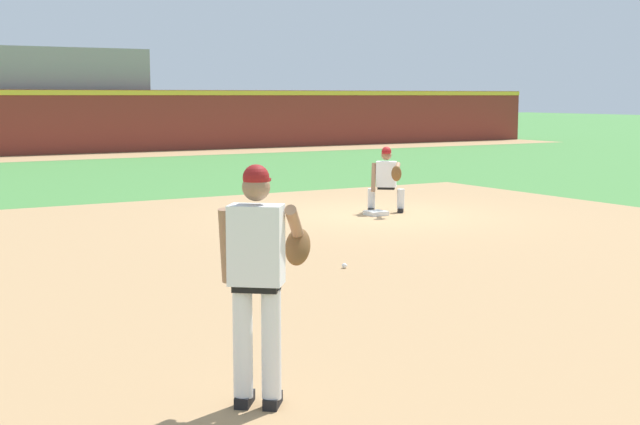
# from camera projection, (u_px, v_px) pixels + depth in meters

# --- Properties ---
(ground_plane) EXTENTS (160.00, 160.00, 0.00)m
(ground_plane) POSITION_uv_depth(u_px,v_px,m) (376.00, 215.00, 17.69)
(ground_plane) COLOR #47843D
(infield_dirt_patch) EXTENTS (18.00, 18.00, 0.01)m
(infield_dirt_patch) POSITION_uv_depth(u_px,v_px,m) (343.00, 268.00, 12.24)
(infield_dirt_patch) COLOR tan
(infield_dirt_patch) RESTS_ON ground
(warning_track_strip) EXTENTS (48.00, 3.20, 0.01)m
(warning_track_strip) POSITION_uv_depth(u_px,v_px,m) (89.00, 156.00, 34.77)
(warning_track_strip) COLOR tan
(warning_track_strip) RESTS_ON ground
(first_base_bag) EXTENTS (0.38, 0.38, 0.09)m
(first_base_bag) POSITION_uv_depth(u_px,v_px,m) (376.00, 213.00, 17.68)
(first_base_bag) COLOR white
(first_base_bag) RESTS_ON ground
(baseball) EXTENTS (0.07, 0.07, 0.07)m
(baseball) POSITION_uv_depth(u_px,v_px,m) (344.00, 266.00, 12.25)
(baseball) COLOR white
(baseball) RESTS_ON ground
(pitcher) EXTENTS (0.85, 0.54, 1.86)m
(pitcher) POSITION_uv_depth(u_px,v_px,m) (260.00, 270.00, 6.69)
(pitcher) COLOR black
(pitcher) RESTS_ON ground
(first_baseman) EXTENTS (0.71, 1.09, 1.34)m
(first_baseman) POSITION_uv_depth(u_px,v_px,m) (387.00, 177.00, 18.00)
(first_baseman) COLOR black
(first_baseman) RESTS_ON ground
(outfield_wall) EXTENTS (48.00, 0.54, 2.60)m
(outfield_wall) POSITION_uv_depth(u_px,v_px,m) (74.00, 120.00, 36.29)
(outfield_wall) COLOR maroon
(outfield_wall) RESTS_ON ground
(stadium_seating_block) EXTENTS (7.20, 3.35, 4.35)m
(stadium_seating_block) POSITION_uv_depth(u_px,v_px,m) (57.00, 99.00, 38.30)
(stadium_seating_block) COLOR gray
(stadium_seating_block) RESTS_ON ground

